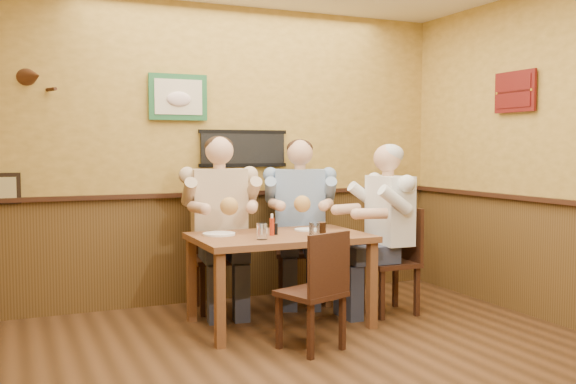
# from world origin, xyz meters

# --- Properties ---
(room) EXTENTS (5.02, 5.03, 2.81)m
(room) POSITION_xyz_m (0.13, 0.17, 1.69)
(room) COLOR #372110
(room) RESTS_ON ground
(dining_table) EXTENTS (1.40, 0.90, 0.75)m
(dining_table) POSITION_xyz_m (0.38, 1.44, 0.66)
(dining_table) COLOR brown
(dining_table) RESTS_ON ground
(chair_back_left) EXTENTS (0.51, 0.51, 0.98)m
(chair_back_left) POSITION_xyz_m (0.07, 2.09, 0.49)
(chair_back_left) COLOR #3A1F12
(chair_back_left) RESTS_ON ground
(chair_back_right) EXTENTS (0.58, 0.58, 0.97)m
(chair_back_right) POSITION_xyz_m (0.89, 2.16, 0.48)
(chair_back_right) COLOR #3A1F12
(chair_back_right) RESTS_ON ground
(chair_right_end) EXTENTS (0.44, 0.44, 0.94)m
(chair_right_end) POSITION_xyz_m (1.40, 1.40, 0.47)
(chair_right_end) COLOR #3A1F12
(chair_right_end) RESTS_ON ground
(chair_near_side) EXTENTS (0.51, 0.51, 0.87)m
(chair_near_side) POSITION_xyz_m (0.33, 0.76, 0.43)
(chair_near_side) COLOR #3A1F12
(chair_near_side) RESTS_ON ground
(diner_tan_shirt) EXTENTS (0.73, 0.73, 1.40)m
(diner_tan_shirt) POSITION_xyz_m (0.07, 2.09, 0.70)
(diner_tan_shirt) COLOR beige
(diner_tan_shirt) RESTS_ON ground
(diner_blue_polo) EXTENTS (0.83, 0.83, 1.38)m
(diner_blue_polo) POSITION_xyz_m (0.89, 2.16, 0.69)
(diner_blue_polo) COLOR #7891B4
(diner_blue_polo) RESTS_ON ground
(diner_white_elder) EXTENTS (0.63, 0.63, 1.34)m
(diner_white_elder) POSITION_xyz_m (1.40, 1.40, 0.67)
(diner_white_elder) COLOR white
(diner_white_elder) RESTS_ON ground
(water_glass_left) EXTENTS (0.11, 0.11, 0.13)m
(water_glass_left) POSITION_xyz_m (0.14, 1.23, 0.81)
(water_glass_left) COLOR white
(water_glass_left) RESTS_ON dining_table
(water_glass_mid) EXTENTS (0.10, 0.10, 0.12)m
(water_glass_mid) POSITION_xyz_m (0.54, 1.13, 0.81)
(water_glass_mid) COLOR white
(water_glass_mid) RESTS_ON dining_table
(cola_tumbler) EXTENTS (0.12, 0.12, 0.12)m
(cola_tumbler) POSITION_xyz_m (0.61, 1.17, 0.81)
(cola_tumbler) COLOR black
(cola_tumbler) RESTS_ON dining_table
(hot_sauce_bottle) EXTENTS (0.05, 0.05, 0.16)m
(hot_sauce_bottle) POSITION_xyz_m (0.30, 1.41, 0.83)
(hot_sauce_bottle) COLOR #B62E13
(hot_sauce_bottle) RESTS_ON dining_table
(salt_shaker) EXTENTS (0.04, 0.04, 0.09)m
(salt_shaker) POSITION_xyz_m (0.25, 1.54, 0.79)
(salt_shaker) COLOR white
(salt_shaker) RESTS_ON dining_table
(pepper_shaker) EXTENTS (0.04, 0.04, 0.09)m
(pepper_shaker) POSITION_xyz_m (0.34, 1.45, 0.80)
(pepper_shaker) COLOR black
(pepper_shaker) RESTS_ON dining_table
(plate_far_left) EXTENTS (0.30, 0.30, 0.02)m
(plate_far_left) POSITION_xyz_m (-0.09, 1.61, 0.76)
(plate_far_left) COLOR white
(plate_far_left) RESTS_ON dining_table
(plate_far_right) EXTENTS (0.27, 0.27, 0.01)m
(plate_far_right) POSITION_xyz_m (0.69, 1.58, 0.76)
(plate_far_right) COLOR silver
(plate_far_right) RESTS_ON dining_table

